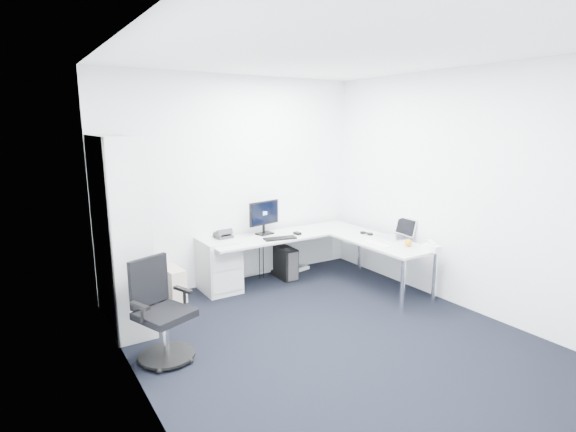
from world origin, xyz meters
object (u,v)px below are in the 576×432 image
monitor (265,217)px  l_desk (300,263)px  bookshelf (120,234)px  laptop (392,229)px  task_chair (165,312)px

monitor → l_desk: bearing=-71.6°
bookshelf → laptop: bearing=-11.8°
l_desk → task_chair: size_ratio=2.39×
task_chair → monitor: bearing=16.2°
monitor → laptop: bearing=-51.6°
laptop → task_chair: bearing=-168.6°
bookshelf → laptop: 3.26m
monitor → laptop: monitor is taller
bookshelf → l_desk: bearing=-1.3°
task_chair → laptop: 3.08m
l_desk → laptop: (1.01, -0.61, 0.45)m
l_desk → monitor: (-0.26, 0.45, 0.55)m
l_desk → task_chair: task_chair is taller
bookshelf → monitor: bookshelf is taller
task_chair → laptop: task_chair is taller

